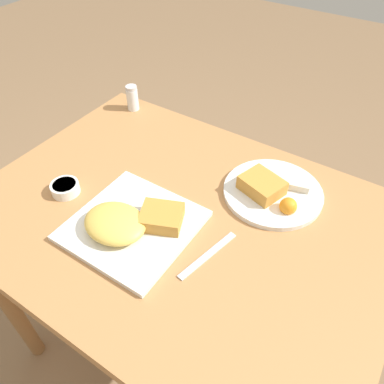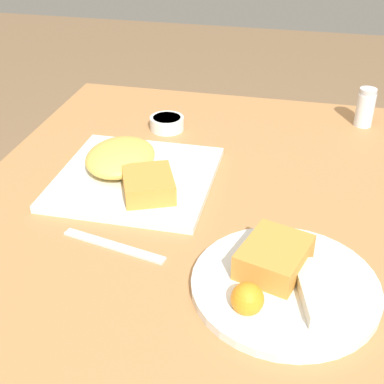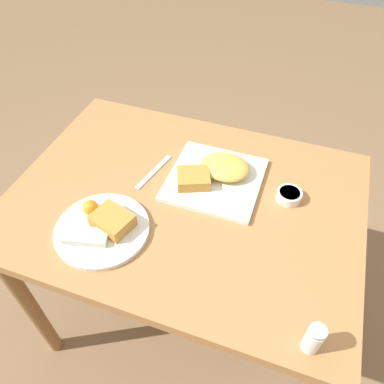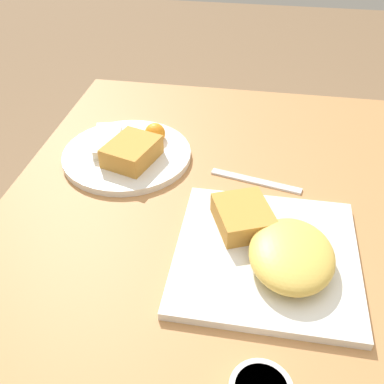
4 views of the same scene
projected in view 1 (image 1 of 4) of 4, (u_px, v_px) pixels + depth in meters
The scene contains 7 objects.
ground_plane at pixel (183, 344), 1.47m from camera, with size 8.00×8.00×0.00m, color #846647.
dining_table at pixel (179, 237), 1.01m from camera, with size 1.05×0.77×0.76m.
plate_square_near at pixel (130, 223), 0.89m from camera, with size 0.28×0.28×0.06m.
plate_oval_far at pixel (272, 190), 0.98m from camera, with size 0.26×0.26×0.05m.
sauce_ramekin at pixel (65, 188), 0.99m from camera, with size 0.07×0.07×0.03m.
salt_shaker at pixel (133, 99), 1.28m from camera, with size 0.04×0.04×0.09m.
butter_knife at pixel (208, 255), 0.85m from camera, with size 0.05×0.18×0.00m.
Camera 1 is at (0.38, -0.52, 1.45)m, focal length 35.00 mm.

